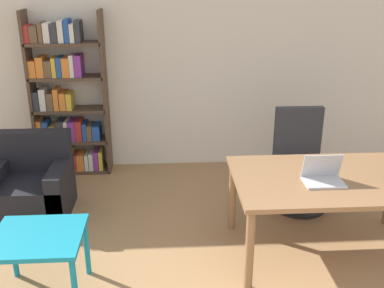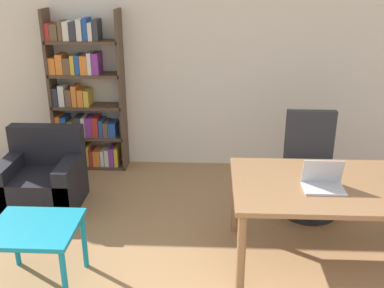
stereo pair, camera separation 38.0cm
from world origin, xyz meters
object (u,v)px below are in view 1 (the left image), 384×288
(desk, at_px, (332,186))
(laptop, at_px, (323,176))
(armchair, at_px, (31,188))
(office_chair, at_px, (299,165))
(bookshelf, at_px, (66,103))
(side_table_blue, at_px, (38,244))

(desk, distance_m, laptop, 0.20)
(desk, bearing_deg, armchair, 162.42)
(desk, xyz_separation_m, office_chair, (0.00, 0.93, -0.22))
(armchair, bearing_deg, desk, -17.58)
(desk, bearing_deg, laptop, -145.44)
(desk, bearing_deg, office_chair, 89.86)
(laptop, distance_m, office_chair, 1.08)
(desk, xyz_separation_m, bookshelf, (-2.60, 1.93, 0.22))
(desk, height_order, bookshelf, bookshelf)
(desk, relative_size, office_chair, 1.61)
(desk, bearing_deg, bookshelf, 143.40)
(desk, height_order, side_table_blue, desk)
(side_table_blue, distance_m, armchair, 1.42)
(desk, xyz_separation_m, laptop, (-0.12, -0.09, 0.13))
(laptop, relative_size, office_chair, 0.31)
(desk, distance_m, side_table_blue, 2.41)
(desk, distance_m, office_chair, 0.96)
(armchair, relative_size, bookshelf, 0.42)
(desk, distance_m, armchair, 2.97)
(desk, bearing_deg, side_table_blue, -169.37)
(office_chair, distance_m, side_table_blue, 2.74)
(office_chair, relative_size, bookshelf, 0.53)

